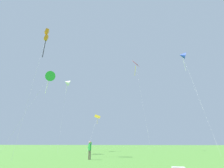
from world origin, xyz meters
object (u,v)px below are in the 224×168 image
object	(u,v)px
kite_red_high	(136,67)
kite_yellow_diamond	(97,118)
kite_orange_box	(46,36)
kite_green_small	(49,76)
person_far_back	(90,148)
kite_blue_delta	(183,55)
kite_white_distant	(67,82)

from	to	relation	value
kite_red_high	kite_yellow_diamond	xyz separation A→B (m)	(-8.27, -6.53, -13.80)
kite_red_high	kite_orange_box	size ratio (longest dim) A/B	1.26
kite_green_small	person_far_back	xyz separation A→B (m)	(10.48, -9.61, -11.64)
kite_red_high	person_far_back	size ratio (longest dim) A/B	12.84
kite_orange_box	kite_blue_delta	bearing A→B (deg)	36.54
kite_red_high	kite_white_distant	xyz separation A→B (m)	(-15.09, -7.68, -5.81)
kite_red_high	kite_blue_delta	size ratio (longest dim) A/B	1.10
kite_white_distant	kite_red_high	bearing A→B (deg)	26.96
kite_green_small	kite_blue_delta	distance (m)	27.29
kite_red_high	kite_yellow_diamond	size ratio (longest dim) A/B	2.05
kite_blue_delta	person_far_back	world-z (taller)	kite_blue_delta
kite_yellow_diamond	kite_white_distant	distance (m)	10.57
kite_white_distant	kite_blue_delta	distance (m)	25.80
kite_green_small	kite_white_distant	xyz separation A→B (m)	(-0.95, 9.85, 1.91)
kite_red_high	kite_yellow_diamond	bearing A→B (deg)	-141.72
kite_yellow_diamond	person_far_back	bearing A→B (deg)	-77.38
kite_blue_delta	kite_white_distant	bearing A→B (deg)	-179.07
kite_white_distant	kite_blue_delta	world-z (taller)	kite_blue_delta
kite_orange_box	kite_green_small	bearing A→B (deg)	110.62
kite_orange_box	kite_green_small	size ratio (longest dim) A/B	1.29
kite_blue_delta	person_far_back	distance (m)	30.38
kite_green_small	kite_blue_delta	world-z (taller)	kite_blue_delta
kite_blue_delta	kite_green_small	bearing A→B (deg)	-157.18
kite_red_high	kite_orange_box	xyz separation A→B (m)	(-11.84, -23.64, -3.74)
kite_red_high	person_far_back	bearing A→B (deg)	-97.67
kite_orange_box	kite_blue_delta	size ratio (longest dim) A/B	0.88
person_far_back	kite_yellow_diamond	bearing A→B (deg)	102.62
kite_green_small	person_far_back	size ratio (longest dim) A/B	7.92
kite_red_high	kite_white_distant	distance (m)	17.90
kite_orange_box	kite_yellow_diamond	xyz separation A→B (m)	(3.57, 17.12, -10.06)
kite_orange_box	kite_white_distant	bearing A→B (deg)	101.52
kite_yellow_diamond	person_far_back	size ratio (longest dim) A/B	6.26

